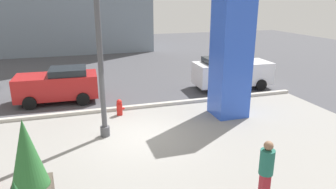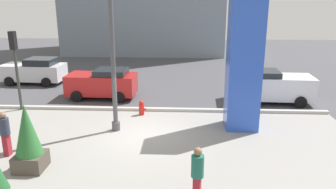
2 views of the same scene
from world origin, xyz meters
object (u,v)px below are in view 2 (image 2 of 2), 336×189
at_px(potted_plant_by_pillar, 28,139).
at_px(traffic_light_corner, 15,58).
at_px(fire_hydrant, 142,108).
at_px(car_curb_east, 103,83).
at_px(car_passing_lane, 35,71).
at_px(art_pillar_blue, 244,63).
at_px(lamp_post, 113,51).
at_px(pedestrian_by_curb, 197,173).
at_px(car_curb_west, 271,86).
at_px(pedestrian_on_sidewalk, 5,132).

distance_m(potted_plant_by_pillar, traffic_light_corner, 7.22).
height_order(fire_hydrant, car_curb_east, car_curb_east).
relative_size(traffic_light_corner, car_passing_lane, 0.98).
relative_size(fire_hydrant, car_passing_lane, 0.18).
bearing_deg(car_curb_east, art_pillar_blue, -30.05).
relative_size(lamp_post, pedestrian_by_curb, 4.12).
bearing_deg(traffic_light_corner, lamp_post, -24.68).
xyz_separation_m(lamp_post, pedestrian_by_curb, (3.42, -5.35, -2.57)).
height_order(art_pillar_blue, pedestrian_by_curb, art_pillar_blue).
bearing_deg(traffic_light_corner, potted_plant_by_pillar, -61.68).
bearing_deg(potted_plant_by_pillar, car_curb_west, 39.21).
height_order(car_curb_west, car_curb_east, car_curb_west).
bearing_deg(car_passing_lane, traffic_light_corner, -73.25).
distance_m(lamp_post, car_passing_lane, 11.17).
height_order(art_pillar_blue, car_curb_west, art_pillar_blue).
bearing_deg(car_curb_east, fire_hydrant, -47.38).
bearing_deg(traffic_light_corner, pedestrian_by_curb, -41.36).
relative_size(car_curb_east, car_passing_lane, 0.96).
height_order(car_passing_lane, pedestrian_by_curb, pedestrian_by_curb).
xyz_separation_m(fire_hydrant, car_curb_east, (-2.64, 2.87, 0.52)).
bearing_deg(car_curb_west, potted_plant_by_pillar, -140.79).
bearing_deg(fire_hydrant, lamp_post, -113.17).
bearing_deg(potted_plant_by_pillar, traffic_light_corner, 118.32).
distance_m(car_curb_east, car_passing_lane, 6.31).
distance_m(car_passing_lane, pedestrian_by_curb, 17.14).
height_order(lamp_post, traffic_light_corner, lamp_post).
relative_size(traffic_light_corner, car_curb_west, 0.91).
relative_size(potted_plant_by_pillar, car_curb_west, 0.53).
height_order(car_curb_west, car_passing_lane, car_curb_west).
height_order(traffic_light_corner, car_passing_lane, traffic_light_corner).
height_order(potted_plant_by_pillar, pedestrian_on_sidewalk, potted_plant_by_pillar).
xyz_separation_m(potted_plant_by_pillar, fire_hydrant, (3.10, 5.71, -0.78)).
height_order(lamp_post, potted_plant_by_pillar, lamp_post).
xyz_separation_m(car_curb_east, car_passing_lane, (-5.47, 3.16, -0.01)).
xyz_separation_m(potted_plant_by_pillar, pedestrian_on_sidewalk, (-1.35, 1.00, -0.19)).
relative_size(car_passing_lane, pedestrian_on_sidewalk, 2.46).
bearing_deg(traffic_light_corner, car_curb_east, 32.03).
xyz_separation_m(pedestrian_on_sidewalk, pedestrian_by_curb, (6.99, -2.71, 0.03)).
bearing_deg(pedestrian_by_curb, potted_plant_by_pillar, 163.12).
relative_size(lamp_post, art_pillar_blue, 1.22).
height_order(fire_hydrant, traffic_light_corner, traffic_light_corner).
xyz_separation_m(potted_plant_by_pillar, car_curb_east, (0.47, 8.57, -0.26)).
bearing_deg(traffic_light_corner, car_curb_west, 8.58).
distance_m(art_pillar_blue, car_curb_west, 4.95).
xyz_separation_m(lamp_post, car_passing_lane, (-7.22, 8.09, -2.68)).
bearing_deg(art_pillar_blue, potted_plant_by_pillar, -151.02).
xyz_separation_m(art_pillar_blue, traffic_light_corner, (-11.15, 1.87, -0.22)).
relative_size(art_pillar_blue, car_passing_lane, 1.42).
distance_m(potted_plant_by_pillar, car_curb_west, 13.00).
bearing_deg(potted_plant_by_pillar, car_curb_east, 86.89).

